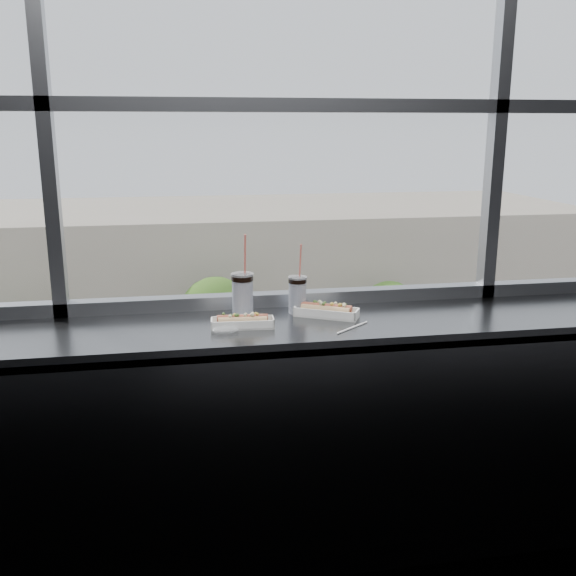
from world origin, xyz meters
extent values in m
plane|color=black|center=(0.00, 1.50, 0.55)|extent=(6.00, 0.00, 6.00)
plane|color=silver|center=(0.00, 1.52, 2.30)|extent=(6.00, 0.00, 6.00)
cube|color=slate|center=(0.00, 1.23, 1.07)|extent=(6.00, 0.55, 0.06)
cube|color=slate|center=(0.00, 0.97, 0.55)|extent=(6.00, 0.04, 1.04)
cube|color=white|center=(-0.23, 1.19, 1.10)|extent=(0.27, 0.10, 0.01)
cube|color=white|center=(-0.23, 1.19, 1.12)|extent=(0.27, 0.10, 0.04)
cylinder|color=tan|center=(-0.23, 1.19, 1.13)|extent=(0.20, 0.06, 0.04)
cylinder|color=#9D4934|center=(-0.23, 1.19, 1.14)|extent=(0.21, 0.04, 0.03)
cube|color=white|center=(0.15, 1.28, 1.10)|extent=(0.29, 0.21, 0.01)
cube|color=white|center=(0.15, 1.28, 1.12)|extent=(0.29, 0.21, 0.04)
cylinder|color=tan|center=(0.15, 1.28, 1.13)|extent=(0.21, 0.14, 0.05)
cylinder|color=#9D4934|center=(0.15, 1.28, 1.14)|extent=(0.21, 0.14, 0.03)
cylinder|color=white|center=(-0.22, 1.34, 1.19)|extent=(0.09, 0.09, 0.18)
cylinder|color=black|center=(-0.22, 1.34, 1.27)|extent=(0.10, 0.10, 0.02)
cylinder|color=silver|center=(-0.22, 1.34, 1.29)|extent=(0.10, 0.10, 0.01)
cylinder|color=#F16A5A|center=(-0.20, 1.34, 1.37)|extent=(0.01, 0.05, 0.19)
cylinder|color=white|center=(0.03, 1.36, 1.18)|extent=(0.08, 0.08, 0.16)
cylinder|color=black|center=(0.03, 1.36, 1.25)|extent=(0.08, 0.08, 0.02)
cylinder|color=silver|center=(0.03, 1.36, 1.26)|extent=(0.09, 0.09, 0.01)
cylinder|color=#F16A5A|center=(0.04, 1.35, 1.33)|extent=(0.01, 0.04, 0.17)
cylinder|color=white|center=(0.21, 1.09, 1.10)|extent=(0.17, 0.14, 0.01)
ellipsoid|color=silver|center=(-0.31, 1.13, 1.11)|extent=(0.11, 0.08, 0.03)
plane|color=gray|center=(0.00, 45.00, -11.00)|extent=(120.00, 120.00, 0.00)
cube|color=black|center=(0.00, 21.50, -10.97)|extent=(80.00, 10.00, 0.06)
cube|color=gray|center=(0.00, 29.50, -10.98)|extent=(80.00, 6.00, 0.04)
cube|color=#B2A48E|center=(0.00, 39.50, -7.00)|extent=(50.00, 14.00, 8.00)
imported|color=#B5091D|center=(1.56, 17.50, -9.91)|extent=(2.95, 6.33, 2.06)
imported|color=#402486|center=(12.88, 17.50, -9.96)|extent=(2.81, 6.04, 1.97)
imported|color=#2E2E2E|center=(-5.52, 17.50, -9.88)|extent=(2.89, 6.48, 2.13)
imported|color=white|center=(5.50, 17.50, -9.86)|extent=(2.75, 6.50, 2.16)
imported|color=#B22300|center=(1.54, 25.50, -9.89)|extent=(3.04, 6.46, 2.10)
imported|color=#66605B|center=(-6.94, 28.66, -10.03)|extent=(0.83, 0.62, 1.87)
imported|color=#66605B|center=(-1.46, 29.79, -9.94)|extent=(0.68, 0.90, 2.03)
imported|color=#66605B|center=(6.53, 28.84, -9.98)|extent=(0.87, 0.66, 1.97)
cylinder|color=#47382B|center=(-8.64, 29.50, -9.85)|extent=(0.23, 0.23, 2.31)
sphere|color=#508A21|center=(-8.64, 29.50, -7.73)|extent=(3.08, 3.08, 3.08)
cylinder|color=#47382B|center=(1.28, 29.50, -9.62)|extent=(0.28, 0.28, 2.75)
sphere|color=#508A21|center=(1.28, 29.50, -7.10)|extent=(3.67, 3.67, 3.67)
cylinder|color=#47382B|center=(10.35, 29.50, -9.77)|extent=(0.25, 0.25, 2.46)
sphere|color=#508A21|center=(10.35, 29.50, -7.51)|extent=(3.29, 3.29, 3.29)
camera|label=1|loc=(-0.49, -1.35, 1.91)|focal=40.00mm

